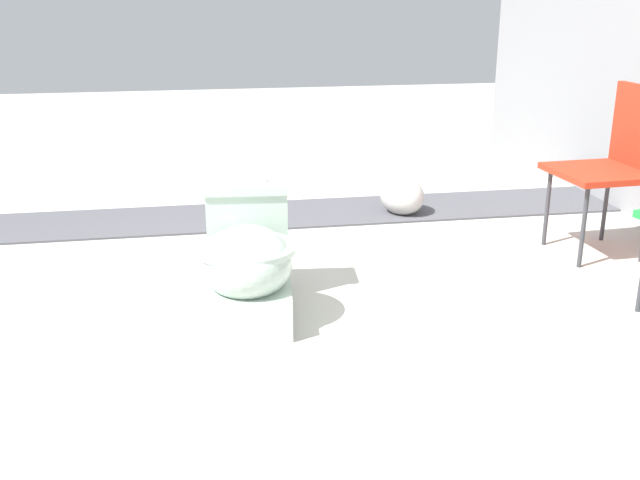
{
  "coord_description": "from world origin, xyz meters",
  "views": [
    {
      "loc": [
        2.97,
        -0.17,
        1.3
      ],
      "look_at": [
        0.1,
        0.34,
        0.3
      ],
      "focal_mm": 42.0,
      "sensor_mm": 36.0,
      "label": 1
    }
  ],
  "objects": [
    {
      "name": "gravel_strip",
      "position": [
        -1.25,
        0.5,
        0.01
      ],
      "size": [
        0.56,
        8.0,
        0.01
      ],
      "primitive_type": "cube",
      "color": "#4C4C51",
      "rests_on": "ground"
    },
    {
      "name": "ground_plane",
      "position": [
        0.0,
        0.0,
        0.0
      ],
      "size": [
        14.0,
        14.0,
        0.0
      ],
      "primitive_type": "plane",
      "color": "#B7B2A8"
    },
    {
      "name": "toilet",
      "position": [
        0.1,
        0.04,
        0.22
      ],
      "size": [
        0.66,
        0.43,
        0.52
      ],
      "rotation": [
        0.0,
        0.0,
        -0.1
      ],
      "color": "#B2C6B7",
      "rests_on": "ground"
    },
    {
      "name": "boulder_near",
      "position": [
        -1.15,
        1.05,
        0.11
      ],
      "size": [
        0.36,
        0.33,
        0.23
      ],
      "primitive_type": "ellipsoid",
      "rotation": [
        0.0,
        0.0,
        0.4
      ],
      "color": "#B7B2AD",
      "rests_on": "ground"
    },
    {
      "name": "folding_chair_left",
      "position": [
        -0.33,
        1.92,
        0.51
      ],
      "size": [
        0.46,
        0.46,
        0.83
      ],
      "rotation": [
        0.0,
        0.0,
        -1.52
      ],
      "color": "red",
      "rests_on": "ground"
    }
  ]
}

